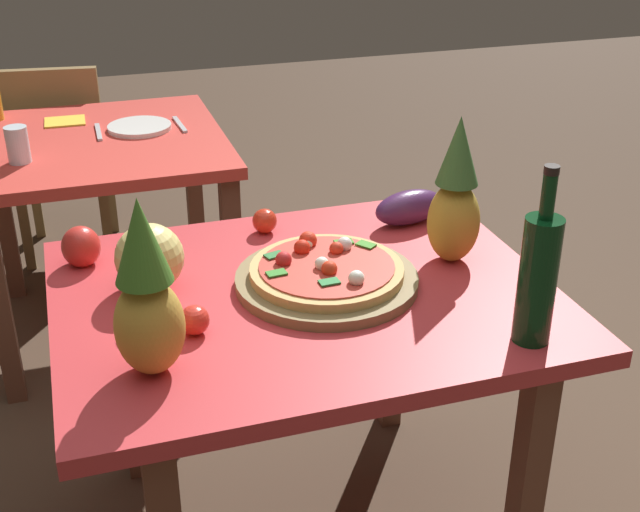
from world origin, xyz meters
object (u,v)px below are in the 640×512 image
object	(u,v)px
eggplant	(409,207)
dinner_plate	(140,127)
background_table	(102,170)
tomato_beside_pepper	(265,221)
melon	(149,258)
drinking_glass_water	(18,145)
dining_chair	(58,151)
tomato_near_board	(194,320)
knife_utensil	(180,124)
display_table	(304,327)
fork_utensil	(99,132)
bell_pepper	(81,247)
pineapple_left	(455,198)
pineapple_right	(147,297)
wine_bottle	(538,277)
pizza_board	(327,280)
pizza	(326,268)
tomato_at_corner	(147,309)
napkin_folded	(65,121)

from	to	relation	value
eggplant	dinner_plate	distance (m)	1.17
background_table	tomato_beside_pepper	size ratio (longest dim) A/B	13.57
melon	drinking_glass_water	size ratio (longest dim) A/B	1.34
dining_chair	tomato_near_board	world-z (taller)	dining_chair
tomato_beside_pepper	knife_utensil	size ratio (longest dim) A/B	0.35
display_table	fork_utensil	bearing A→B (deg)	105.19
dining_chair	bell_pepper	distance (m)	1.63
dinner_plate	knife_utensil	size ratio (longest dim) A/B	1.22
pineapple_left	pineapple_right	world-z (taller)	same
pineapple_right	melon	size ratio (longest dim) A/B	2.31
dining_chair	dinner_plate	bearing A→B (deg)	123.20
background_table	wine_bottle	xyz separation A→B (m)	(0.74, -1.57, 0.26)
display_table	pizza_board	distance (m)	0.12
pizza_board	knife_utensil	world-z (taller)	pizza_board
display_table	pizza	bearing A→B (deg)	13.93
pizza	melon	distance (m)	0.39
background_table	eggplant	world-z (taller)	eggplant
wine_bottle	dining_chair	bearing A→B (deg)	111.41
wine_bottle	tomato_at_corner	bearing A→B (deg)	158.26
pizza	dining_chair	bearing A→B (deg)	106.37
bell_pepper	dinner_plate	xyz separation A→B (m)	(0.25, 1.01, -0.04)
pineapple_right	eggplant	xyz separation A→B (m)	(0.73, 0.49, -0.11)
pizza	napkin_folded	bearing A→B (deg)	109.57
pizza_board	dining_chair	bearing A→B (deg)	106.35
pineapple_right	eggplant	bearing A→B (deg)	33.57
melon	drinking_glass_water	distance (m)	1.00
melon	drinking_glass_water	world-z (taller)	melon
pineapple_left	pizza	bearing A→B (deg)	-175.08
background_table	dining_chair	world-z (taller)	dining_chair
pineapple_right	melon	bearing A→B (deg)	83.02
pizza	tomato_beside_pepper	size ratio (longest dim) A/B	5.50
melon	fork_utensil	world-z (taller)	melon
pizza_board	bell_pepper	size ratio (longest dim) A/B	4.13
pizza	knife_utensil	world-z (taller)	pizza
pineapple_right	tomato_near_board	size ratio (longest dim) A/B	5.68
wine_bottle	tomato_near_board	xyz separation A→B (m)	(-0.64, 0.23, -0.11)
dinner_plate	pineapple_right	bearing A→B (deg)	-95.77
fork_utensil	napkin_folded	size ratio (longest dim) A/B	1.29
pineapple_right	napkin_folded	xyz separation A→B (m)	(-0.09, 1.67, -0.16)
display_table	bell_pepper	bearing A→B (deg)	148.40
tomato_at_corner	dining_chair	bearing A→B (deg)	94.24
pizza_board	tomato_beside_pepper	xyz separation A→B (m)	(-0.06, 0.32, 0.02)
wine_bottle	fork_utensil	bearing A→B (deg)	114.14
tomato_near_board	knife_utensil	xyz separation A→B (m)	(0.19, 1.40, -0.03)
eggplant	napkin_folded	size ratio (longest dim) A/B	1.43
display_table	pineapple_left	world-z (taller)	pineapple_left
melon	fork_utensil	bearing A→B (deg)	91.37
napkin_folded	background_table	bearing A→B (deg)	-65.89
bell_pepper	drinking_glass_water	world-z (taller)	drinking_glass_water
melon	knife_utensil	bearing A→B (deg)	77.91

